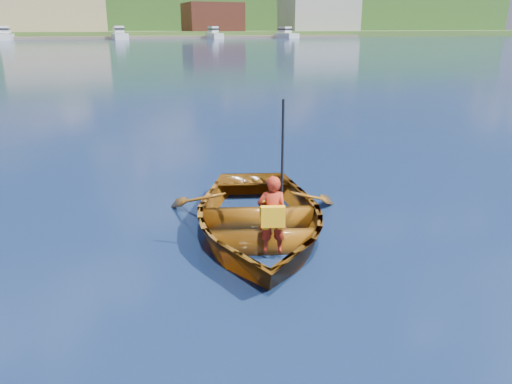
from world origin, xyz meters
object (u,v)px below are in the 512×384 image
at_px(dock, 116,38).
at_px(rowboat, 258,217).
at_px(marina_yachts, 47,35).
at_px(child_paddler, 272,214).

bearing_deg(dock, rowboat, -94.72).
relative_size(dock, marina_yachts, 1.12).
xyz_separation_m(child_paddler, dock, (12.30, 148.48, -0.29)).
xyz_separation_m(dock, marina_yachts, (-18.13, -4.65, 0.91)).
distance_m(rowboat, marina_yachts, 143.06).
height_order(rowboat, dock, dock).
distance_m(rowboat, child_paddler, 0.99).
xyz_separation_m(child_paddler, marina_yachts, (-5.83, 143.83, 0.62)).
distance_m(child_paddler, marina_yachts, 143.95).
bearing_deg(rowboat, marina_yachts, 92.38).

